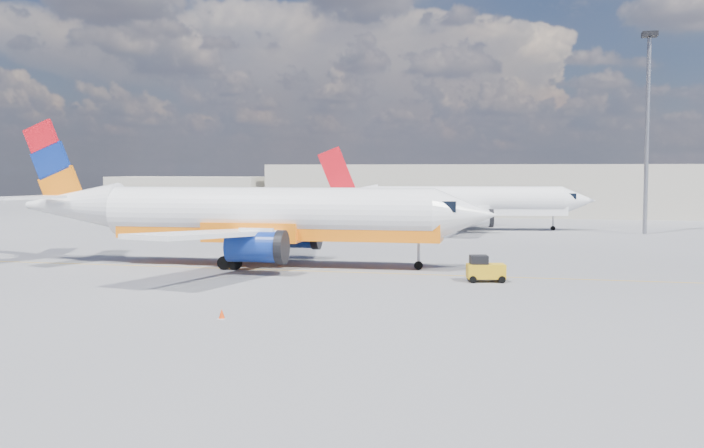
% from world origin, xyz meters
% --- Properties ---
extents(ground, '(240.00, 240.00, 0.00)m').
position_xyz_m(ground, '(0.00, 0.00, 0.00)').
color(ground, '#59595E').
rests_on(ground, ground).
extents(taxi_line, '(70.00, 0.15, 0.01)m').
position_xyz_m(taxi_line, '(0.00, 3.00, 0.01)').
color(taxi_line, gold).
rests_on(taxi_line, ground).
extents(terminal_main, '(70.00, 14.00, 8.00)m').
position_xyz_m(terminal_main, '(5.00, 75.00, 4.00)').
color(terminal_main, '#BDB7A3').
rests_on(terminal_main, ground).
extents(terminal_annex, '(26.00, 10.00, 6.00)m').
position_xyz_m(terminal_annex, '(-45.00, 72.00, 3.00)').
color(terminal_annex, '#BDB7A3').
rests_on(terminal_annex, ground).
extents(main_jet, '(37.29, 29.48, 11.30)m').
position_xyz_m(main_jet, '(-8.37, 5.08, 3.77)').
color(main_jet, white).
rests_on(main_jet, ground).
extents(second_jet, '(33.14, 25.73, 10.01)m').
position_xyz_m(second_jet, '(3.40, 43.31, 3.34)').
color(second_jet, white).
rests_on(second_jet, ground).
extents(gse_tug, '(2.65, 1.97, 1.72)m').
position_xyz_m(gse_tug, '(9.01, 0.45, 0.81)').
color(gse_tug, black).
rests_on(gse_tug, ground).
extents(traffic_cone, '(0.36, 0.36, 0.50)m').
position_xyz_m(traffic_cone, '(-2.59, -15.21, 0.24)').
color(traffic_cone, white).
rests_on(traffic_cone, ground).
extents(floodlight_mast, '(1.63, 1.63, 22.32)m').
position_xyz_m(floodlight_mast, '(24.03, 42.07, 13.38)').
color(floodlight_mast, gray).
rests_on(floodlight_mast, ground).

